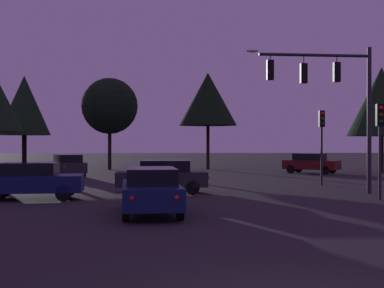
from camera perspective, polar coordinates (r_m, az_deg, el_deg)
The scene contains 13 objects.
ground_plane at distance 31.50m, azimuth 0.62°, elevation -4.10°, with size 168.00×168.00×0.00m, color #262326.
traffic_signal_mast_arm at distance 24.26m, azimuth 15.21°, elevation 5.95°, with size 5.84×0.57×6.71m.
traffic_light_corner_left at distance 22.18m, azimuth 20.21°, elevation 1.31°, with size 0.32×0.36×3.91m.
traffic_light_corner_right at distance 29.00m, azimuth 14.25°, elevation 1.29°, with size 0.31×0.36×4.10m.
car_nearside_lane at distance 16.80m, azimuth -4.61°, elevation -5.11°, with size 2.16×4.60×1.52m.
car_crossing_left at distance 23.72m, azimuth -3.29°, elevation -3.58°, with size 4.27×1.77×1.52m.
car_crossing_right at distance 22.07m, azimuth -17.44°, elevation -3.87°, with size 4.24×2.11×1.52m.
car_far_lane at distance 39.94m, azimuth 13.10°, elevation -2.07°, with size 4.33×3.81×1.52m.
car_parked_lot at distance 36.29m, azimuth -13.69°, elevation -2.29°, with size 3.21×4.36×1.52m.
tree_behind_sign at distance 41.59m, azimuth -18.17°, elevation 4.09°, with size 3.96×3.96×7.52m.
tree_left_far at distance 44.90m, azimuth 1.79°, elevation 5.02°, with size 5.05×5.05×8.47m.
tree_right_cluster at distance 44.91m, azimuth -9.15°, elevation 4.19°, with size 4.85×4.85×7.93m.
tree_lot_edge at distance 42.18m, azimuth 20.34°, elevation 4.44°, with size 5.21×5.21×8.17m.
Camera 1 is at (-1.94, -6.85, 2.34)m, focal length 47.90 mm.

